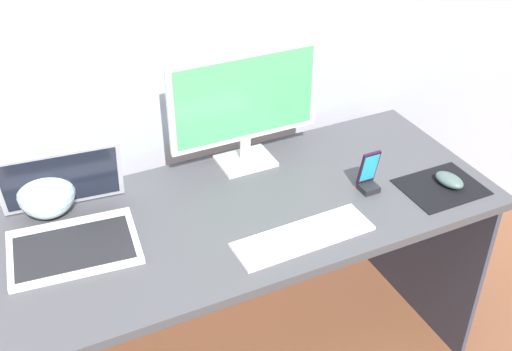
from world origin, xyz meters
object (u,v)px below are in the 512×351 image
(keyboard_external, at_px, (303,236))
(mouse, at_px, (449,180))
(monitor, at_px, (245,104))
(fishbowl, at_px, (46,191))
(phone_in_dock, at_px, (369,177))
(laptop, at_px, (69,224))

(keyboard_external, xyz_separation_m, mouse, (0.54, 0.03, 0.02))
(monitor, height_order, fishbowl, monitor)
(keyboard_external, bearing_deg, phone_in_dock, 20.75)
(monitor, distance_m, keyboard_external, 0.48)
(monitor, bearing_deg, phone_in_dock, -47.44)
(fishbowl, relative_size, phone_in_dock, 1.23)
(phone_in_dock, bearing_deg, fishbowl, 161.70)
(fishbowl, distance_m, mouse, 1.23)
(keyboard_external, relative_size, phone_in_dock, 2.94)
(fishbowl, bearing_deg, monitor, 0.04)
(laptop, xyz_separation_m, mouse, (1.13, -0.25, -0.03))
(fishbowl, relative_size, keyboard_external, 0.42)
(monitor, relative_size, fishbowl, 2.96)
(monitor, bearing_deg, laptop, -166.56)
(keyboard_external, height_order, mouse, mouse)
(laptop, bearing_deg, monitor, 13.44)
(monitor, xyz_separation_m, laptop, (-0.61, -0.14, -0.17))
(fishbowl, xyz_separation_m, phone_in_dock, (0.92, -0.30, -0.03))
(phone_in_dock, bearing_deg, keyboard_external, -157.75)
(monitor, xyz_separation_m, mouse, (0.52, -0.40, -0.20))
(laptop, bearing_deg, phone_in_dock, -10.21)
(keyboard_external, bearing_deg, mouse, 1.49)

